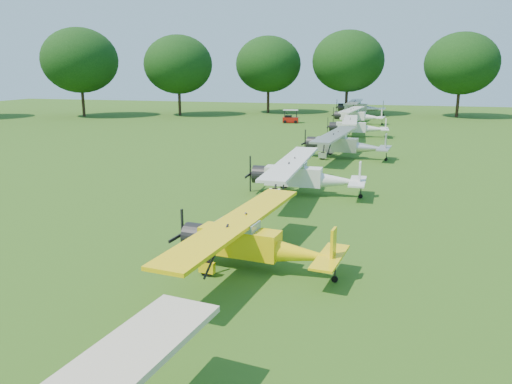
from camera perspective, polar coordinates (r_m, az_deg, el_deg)
ground at (r=25.35m, az=3.40°, el=-2.22°), size 160.00×160.00×0.00m
tree_belt at (r=24.08m, az=12.45°, el=15.97°), size 137.36×130.27×14.52m
aircraft_2 at (r=17.83m, az=-0.52°, el=-5.41°), size 6.23×9.90×1.94m
aircraft_3 at (r=28.49m, az=5.30°, el=2.11°), size 6.72×10.67×2.11m
aircraft_4 at (r=40.79m, az=9.94°, el=5.59°), size 6.97×11.09×2.18m
aircraft_5 at (r=54.17m, az=11.32°, el=7.45°), size 6.44×10.26×2.02m
aircraft_6 at (r=66.99m, az=11.42°, el=8.68°), size 6.74×10.72×2.11m
aircraft_7 at (r=79.83m, az=11.70°, el=9.58°), size 7.55×11.99×2.37m
golf_cart at (r=67.20m, az=3.93°, el=8.38°), size 2.18×1.51×1.74m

